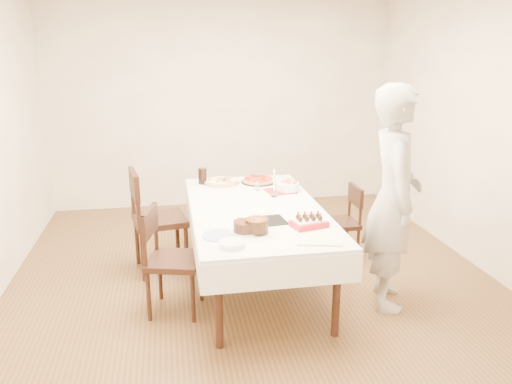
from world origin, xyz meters
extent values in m
plane|color=#4F331B|center=(0.00, 0.00, 0.00)|extent=(5.00, 5.00, 0.00)
cube|color=#F5E7CE|center=(0.00, 2.50, 1.35)|extent=(4.50, 0.04, 2.70)
cube|color=#F5E7CE|center=(0.00, -2.50, 1.35)|extent=(4.50, 0.04, 2.70)
cube|color=#F5E7CE|center=(2.25, 0.00, 1.35)|extent=(0.04, 5.00, 2.70)
cube|color=white|center=(0.00, -0.05, 0.38)|extent=(1.70, 2.37, 0.75)
imported|color=#B1ACA7|center=(1.05, -0.55, 0.93)|extent=(0.61, 0.77, 1.85)
cylinder|color=beige|center=(-0.21, 0.77, 0.77)|extent=(0.48, 0.48, 0.04)
cylinder|color=red|center=(0.18, 0.76, 0.77)|extent=(0.41, 0.41, 0.04)
cube|color=#B21E1E|center=(0.33, 0.40, 0.75)|extent=(0.31, 0.31, 0.01)
cylinder|color=white|center=(0.40, 0.40, 0.80)|extent=(0.30, 0.30, 0.08)
cylinder|color=white|center=(0.23, 0.23, 0.89)|extent=(0.07, 0.07, 0.27)
cylinder|color=black|center=(-0.40, 0.81, 0.83)|extent=(0.10, 0.10, 0.16)
cylinder|color=black|center=(-0.19, -0.65, 0.80)|extent=(0.29, 0.29, 0.09)
cube|color=black|center=(0.05, -0.43, 0.75)|extent=(0.29, 0.29, 0.01)
cylinder|color=#351C0E|center=(-0.10, -0.67, 0.84)|extent=(0.19, 0.19, 0.16)
cube|color=beige|center=(0.32, -0.91, 0.75)|extent=(0.37, 0.29, 0.03)
cylinder|color=white|center=(-0.32, -0.91, 0.77)|extent=(0.23, 0.23, 0.04)
cylinder|color=white|center=(-0.39, -0.68, 0.76)|extent=(0.34, 0.34, 0.01)
camera|label=1|loc=(-0.74, -4.17, 2.13)|focal=35.00mm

